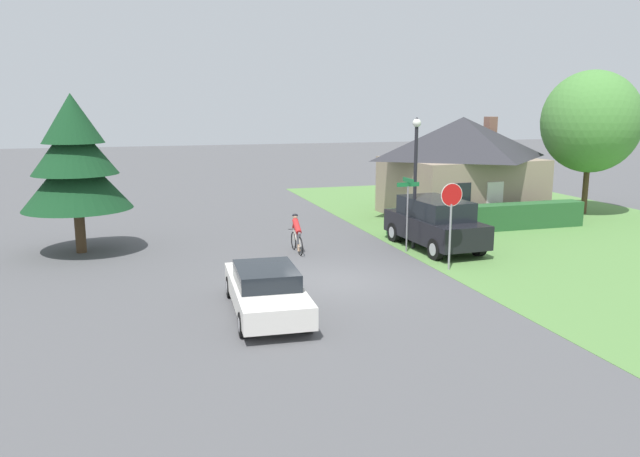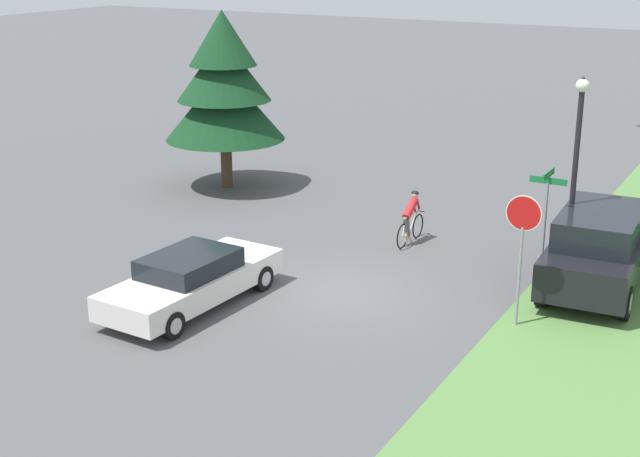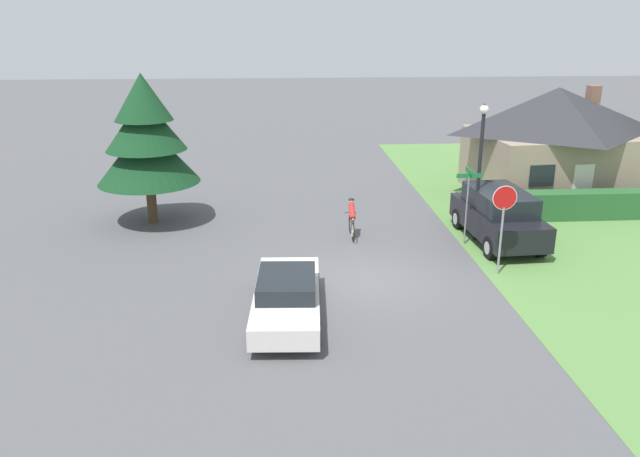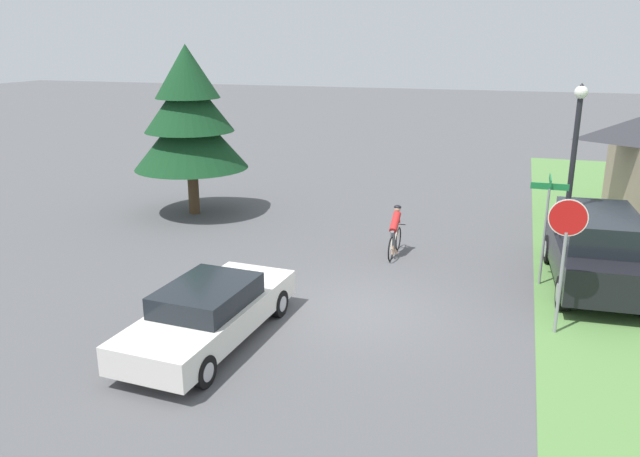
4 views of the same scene
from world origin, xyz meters
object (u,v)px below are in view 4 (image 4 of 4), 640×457
at_px(parked_suv_right, 597,249).
at_px(street_name_sign, 547,211).
at_px(conifer_tall_near, 189,116).
at_px(cyclist, 395,232).
at_px(street_lamp, 573,162).
at_px(sedan_left_lane, 210,313).
at_px(stop_sign, 566,239).

height_order(parked_suv_right, street_name_sign, street_name_sign).
bearing_deg(conifer_tall_near, parked_suv_right, -13.87).
height_order(cyclist, parked_suv_right, parked_suv_right).
distance_m(parked_suv_right, street_lamp, 2.27).
bearing_deg(sedan_left_lane, stop_sign, -65.95).
relative_size(parked_suv_right, street_lamp, 0.98).
relative_size(sedan_left_lane, parked_suv_right, 0.98).
distance_m(street_lamp, conifer_tall_near, 12.70).
xyz_separation_m(stop_sign, street_lamp, (0.23, 3.30, 1.01)).
relative_size(sedan_left_lane, street_lamp, 0.96).
distance_m(stop_sign, street_name_sign, 2.86).
bearing_deg(street_lamp, stop_sign, -93.95).
bearing_deg(street_name_sign, parked_suv_right, 9.79).
xyz_separation_m(sedan_left_lane, street_lamp, (7.08, 5.91, 2.48)).
xyz_separation_m(parked_suv_right, conifer_tall_near, (-13.12, 3.24, 2.48)).
distance_m(sedan_left_lane, parked_suv_right, 9.69).
distance_m(sedan_left_lane, stop_sign, 7.48).
height_order(sedan_left_lane, street_lamp, street_lamp).
distance_m(cyclist, street_name_sign, 4.35).
height_order(parked_suv_right, street_lamp, street_lamp).
distance_m(cyclist, parked_suv_right, 5.37).
bearing_deg(street_name_sign, sedan_left_lane, -140.37).
relative_size(cyclist, parked_suv_right, 0.35).
distance_m(parked_suv_right, stop_sign, 3.41).
bearing_deg(sedan_left_lane, street_lamp, -46.92).
bearing_deg(street_name_sign, stop_sign, -84.58).
relative_size(street_lamp, conifer_tall_near, 0.85).
bearing_deg(stop_sign, street_lamp, -93.93).
xyz_separation_m(parked_suv_right, street_name_sign, (-1.27, -0.22, 0.94)).
height_order(parked_suv_right, conifer_tall_near, conifer_tall_near).
bearing_deg(street_lamp, parked_suv_right, -17.05).
distance_m(parked_suv_right, conifer_tall_near, 13.74).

